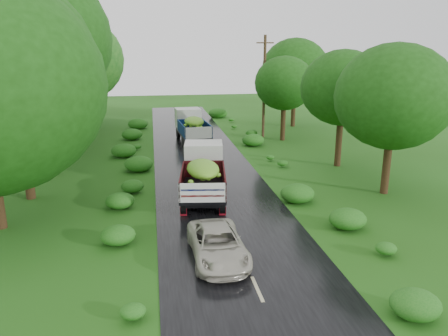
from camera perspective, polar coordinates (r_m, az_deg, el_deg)
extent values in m
plane|color=#1D4A0F|center=(15.19, 4.36, -15.52)|extent=(120.00, 120.00, 0.00)
cube|color=black|center=(19.53, 0.91, -7.99)|extent=(6.50, 80.00, 0.02)
cube|color=#BFB78C|center=(15.18, 4.37, -15.45)|extent=(0.12, 1.60, 0.00)
cube|color=#BFB78C|center=(18.63, 1.46, -9.18)|extent=(0.12, 1.60, 0.00)
cube|color=#BFB78C|center=(22.27, -0.46, -4.90)|extent=(0.12, 1.60, 0.00)
cube|color=#BFB78C|center=(26.01, -1.81, -1.83)|extent=(0.12, 1.60, 0.00)
cube|color=#BFB78C|center=(29.82, -2.82, 0.46)|extent=(0.12, 1.60, 0.00)
cube|color=#BFB78C|center=(33.68, -3.60, 2.23)|extent=(0.12, 1.60, 0.00)
cube|color=#BFB78C|center=(37.56, -4.22, 3.63)|extent=(0.12, 1.60, 0.00)
cube|color=#BFB78C|center=(41.47, -4.73, 4.77)|extent=(0.12, 1.60, 0.00)
cube|color=#BFB78C|center=(45.39, -5.14, 5.71)|extent=(0.12, 1.60, 0.00)
cube|color=#BFB78C|center=(49.33, -5.50, 6.50)|extent=(0.12, 1.60, 0.00)
cube|color=#BFB78C|center=(53.27, -5.80, 7.18)|extent=(0.12, 1.60, 0.00)
cube|color=black|center=(23.10, -2.69, -2.56)|extent=(2.32, 5.56, 0.27)
cylinder|color=black|center=(25.05, -4.77, -1.48)|extent=(0.39, 0.98, 0.96)
cylinder|color=black|center=(25.02, -0.51, -1.44)|extent=(0.39, 0.98, 0.96)
cylinder|color=black|center=(22.02, -5.14, -3.94)|extent=(0.39, 0.98, 0.96)
cylinder|color=black|center=(22.00, -0.29, -3.89)|extent=(0.39, 0.98, 0.96)
cylinder|color=black|center=(21.10, -5.28, -4.83)|extent=(0.39, 0.98, 0.96)
cylinder|color=black|center=(21.08, -0.21, -4.79)|extent=(0.39, 0.98, 0.96)
cube|color=maroon|center=(20.88, -5.31, -5.69)|extent=(0.33, 0.08, 0.43)
cube|color=maroon|center=(20.85, -0.18, -5.65)|extent=(0.33, 0.08, 0.43)
cube|color=silver|center=(24.88, -2.67, 1.29)|extent=(2.33, 2.07, 1.82)
cube|color=black|center=(22.08, -2.72, -2.86)|extent=(2.71, 4.37, 0.15)
cube|color=#440C10|center=(21.96, -5.52, -1.56)|extent=(0.60, 4.10, 0.91)
cube|color=#440C10|center=(21.93, 0.04, -1.51)|extent=(0.60, 4.10, 0.91)
cube|color=#440C10|center=(23.86, -2.69, -0.10)|extent=(2.20, 0.36, 0.91)
cube|color=silver|center=(20.00, -2.81, -3.26)|extent=(2.20, 0.36, 0.91)
ellipsoid|color=#408518|center=(21.76, -2.76, -0.10)|extent=(2.28, 3.67, 0.96)
cube|color=black|center=(36.82, -4.16, 4.33)|extent=(2.07, 5.47, 0.27)
cylinder|color=black|center=(38.60, -6.01, 4.60)|extent=(0.34, 0.97, 0.95)
cylinder|color=black|center=(38.89, -3.31, 4.75)|extent=(0.34, 0.97, 0.95)
cylinder|color=black|center=(35.53, -5.29, 3.65)|extent=(0.34, 0.97, 0.95)
cylinder|color=black|center=(35.84, -2.37, 3.81)|extent=(0.34, 0.97, 0.95)
cylinder|color=black|center=(34.59, -5.04, 3.33)|extent=(0.34, 0.97, 0.95)
cylinder|color=black|center=(34.91, -2.04, 3.49)|extent=(0.34, 0.97, 0.95)
cube|color=maroon|center=(34.32, -4.95, 2.87)|extent=(0.33, 0.06, 0.43)
cube|color=maroon|center=(34.65, -1.93, 3.05)|extent=(0.33, 0.06, 0.43)
cube|color=silver|center=(38.71, -4.74, 6.44)|extent=(2.24, 1.97, 1.81)
cube|color=black|center=(35.81, -3.89, 4.36)|extent=(2.51, 4.25, 0.15)
cube|color=navy|center=(35.55, -5.59, 5.10)|extent=(0.40, 4.08, 0.90)
cube|color=navy|center=(35.91, -2.24, 5.27)|extent=(0.40, 4.08, 0.90)
cube|color=navy|center=(37.66, -4.45, 5.73)|extent=(2.19, 0.25, 0.90)
cube|color=silver|center=(33.77, -3.31, 4.59)|extent=(2.19, 0.25, 0.90)
ellipsoid|color=#408518|center=(35.62, -3.93, 6.09)|extent=(2.11, 3.57, 0.95)
imported|color=#BCB7A7|center=(16.74, -0.84, -9.94)|extent=(2.08, 4.32, 1.19)
cylinder|color=#382616|center=(38.37, 5.26, 10.43)|extent=(0.26, 0.26, 8.73)
cube|color=#382616|center=(38.21, 5.40, 15.97)|extent=(1.53, 0.24, 0.11)
cylinder|color=black|center=(24.53, -24.96, 5.81)|extent=(0.48, 0.48, 8.52)
ellipsoid|color=#15440D|center=(24.26, -25.86, 13.35)|extent=(3.95, 3.95, 3.56)
cylinder|color=black|center=(28.67, -22.13, 6.21)|extent=(0.46, 0.46, 7.39)
ellipsoid|color=#15440D|center=(28.39, -22.72, 11.80)|extent=(3.41, 3.41, 3.07)
cylinder|color=black|center=(35.15, -23.69, 9.27)|extent=(0.51, 0.51, 9.41)
ellipsoid|color=#15440D|center=(35.01, -24.35, 15.08)|extent=(4.86, 4.86, 4.38)
cylinder|color=black|center=(38.93, -18.70, 8.86)|extent=(0.46, 0.46, 7.53)
ellipsoid|color=#15440D|center=(38.74, -19.08, 13.06)|extent=(3.14, 3.14, 2.83)
cylinder|color=black|center=(44.51, -18.49, 9.61)|extent=(0.46, 0.46, 7.48)
ellipsoid|color=#15440D|center=(44.34, -18.81, 13.26)|extent=(4.22, 4.22, 3.80)
cylinder|color=black|center=(49.39, -17.41, 10.49)|extent=(0.47, 0.47, 7.93)
ellipsoid|color=#15440D|center=(49.24, -17.70, 13.98)|extent=(3.89, 3.89, 3.50)
cylinder|color=black|center=(24.95, 20.77, 3.48)|extent=(0.42, 0.42, 6.02)
ellipsoid|color=#155415|center=(24.61, 21.29, 8.69)|extent=(3.50, 3.50, 3.15)
cylinder|color=black|center=(29.93, 14.94, 5.78)|extent=(0.42, 0.42, 5.94)
ellipsoid|color=#155415|center=(29.64, 15.25, 10.08)|extent=(3.30, 3.30, 2.97)
cylinder|color=black|center=(37.54, 7.78, 7.75)|extent=(0.41, 0.41, 5.50)
ellipsoid|color=#155415|center=(37.32, 7.90, 10.92)|extent=(3.16, 3.16, 2.84)
cylinder|color=black|center=(44.32, 9.13, 9.54)|extent=(0.44, 0.44, 6.48)
ellipsoid|color=#155415|center=(44.13, 9.27, 12.71)|extent=(3.60, 3.60, 3.24)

